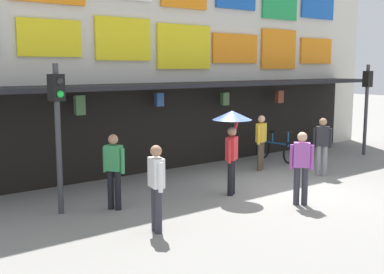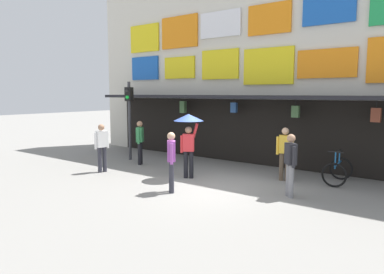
% 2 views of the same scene
% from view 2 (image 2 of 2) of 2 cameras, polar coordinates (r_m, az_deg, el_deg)
% --- Properties ---
extents(ground_plane, '(80.00, 80.00, 0.00)m').
position_cam_2_polar(ground_plane, '(10.73, 2.17, -7.86)').
color(ground_plane, gray).
extents(shopfront, '(18.00, 2.60, 8.00)m').
position_cam_2_polar(shopfront, '(14.40, 13.01, 11.64)').
color(shopfront, beige).
rests_on(shopfront, ground).
extents(traffic_light_near, '(0.33, 0.35, 3.20)m').
position_cam_2_polar(traffic_light_near, '(14.97, -9.88, 4.54)').
color(traffic_light_near, '#38383D').
rests_on(traffic_light_near, ground).
extents(bicycle_parked, '(0.83, 1.22, 1.05)m').
position_cam_2_polar(bicycle_parked, '(11.90, 22.00, -4.94)').
color(bicycle_parked, black).
rests_on(bicycle_parked, ground).
extents(pedestrian_in_black, '(0.41, 0.41, 1.68)m').
position_cam_2_polar(pedestrian_in_black, '(9.85, 15.26, -3.78)').
color(pedestrian_in_black, gray).
rests_on(pedestrian_in_black, ground).
extents(pedestrian_in_green, '(0.49, 0.35, 1.68)m').
position_cam_2_polar(pedestrian_in_green, '(11.63, 14.43, -2.14)').
color(pedestrian_in_green, brown).
rests_on(pedestrian_in_green, ground).
extents(pedestrian_with_umbrella, '(0.96, 0.96, 2.08)m').
position_cam_2_polar(pedestrian_with_umbrella, '(11.53, -0.56, 1.48)').
color(pedestrian_with_umbrella, black).
rests_on(pedestrian_with_umbrella, ground).
extents(pedestrian_in_red, '(0.40, 0.42, 1.68)m').
position_cam_2_polar(pedestrian_in_red, '(9.98, -3.28, -3.42)').
color(pedestrian_in_red, '#2D2D38').
rests_on(pedestrian_in_red, ground).
extents(pedestrian_in_purple, '(0.38, 0.46, 1.68)m').
position_cam_2_polar(pedestrian_in_purple, '(14.01, -8.21, -0.48)').
color(pedestrian_in_purple, black).
rests_on(pedestrian_in_purple, ground).
extents(pedestrian_in_yellow, '(0.29, 0.52, 1.68)m').
position_cam_2_polar(pedestrian_in_yellow, '(12.89, -14.05, -1.26)').
color(pedestrian_in_yellow, '#2D2D38').
rests_on(pedestrian_in_yellow, ground).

